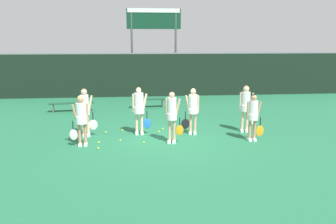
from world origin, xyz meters
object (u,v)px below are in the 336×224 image
at_px(player_3, 85,108).
at_px(tennis_ball_5, 169,131).
at_px(scoreboard, 154,28).
at_px(bench_far, 149,100).
at_px(tennis_ball_3, 163,129).
at_px(tennis_ball_8, 144,142).
at_px(tennis_ball_7, 106,132).
at_px(tennis_ball_0, 122,130).
at_px(tennis_ball_1, 120,140).
at_px(tennis_ball_2, 99,142).
at_px(player_2, 253,113).
at_px(player_4, 139,107).
at_px(bench_courtside, 72,104).
at_px(player_1, 172,113).
at_px(tennis_ball_4, 98,148).
at_px(player_6, 246,104).
at_px(player_5, 193,107).
at_px(player_0, 81,116).

height_order(player_3, tennis_ball_5, player_3).
height_order(scoreboard, bench_far, scoreboard).
relative_size(bench_far, tennis_ball_3, 26.08).
bearing_deg(tennis_ball_8, player_3, 152.64).
relative_size(tennis_ball_7, tennis_ball_8, 1.00).
xyz_separation_m(tennis_ball_0, tennis_ball_1, (-0.02, -1.33, -0.00)).
bearing_deg(tennis_ball_2, tennis_ball_3, 33.65).
xyz_separation_m(player_2, tennis_ball_2, (-5.36, 0.18, -0.95)).
bearing_deg(bench_far, player_4, -102.43).
bearing_deg(bench_courtside, tennis_ball_7, -69.34).
relative_size(player_3, tennis_ball_0, 25.98).
relative_size(player_3, tennis_ball_3, 25.55).
height_order(scoreboard, tennis_ball_7, scoreboard).
relative_size(player_1, tennis_ball_7, 27.84).
height_order(tennis_ball_1, tennis_ball_5, tennis_ball_5).
xyz_separation_m(player_1, tennis_ball_3, (-0.17, 1.73, -1.02)).
distance_m(scoreboard, tennis_ball_7, 10.49).
bearing_deg(tennis_ball_3, player_2, -29.95).
distance_m(bench_far, tennis_ball_2, 6.35).
bearing_deg(tennis_ball_5, player_1, -91.88).
bearing_deg(scoreboard, bench_far, -97.06).
bearing_deg(player_1, tennis_ball_8, -170.35).
bearing_deg(bench_far, player_3, -122.36).
distance_m(player_3, player_4, 1.96).
xyz_separation_m(player_4, tennis_ball_1, (-0.69, -0.83, -1.03)).
bearing_deg(tennis_ball_4, tennis_ball_3, 43.84).
bearing_deg(player_3, tennis_ball_0, 14.31).
relative_size(tennis_ball_1, tennis_ball_2, 0.95).
xyz_separation_m(player_4, tennis_ball_4, (-1.36, -1.66, -1.03)).
bearing_deg(tennis_ball_8, tennis_ball_4, -161.78).
distance_m(scoreboard, player_6, 10.55).
height_order(tennis_ball_0, tennis_ball_4, tennis_ball_0).
distance_m(player_1, tennis_ball_3, 2.01).
relative_size(tennis_ball_0, tennis_ball_5, 1.03).
height_order(player_2, player_3, player_3).
bearing_deg(bench_courtside, tennis_ball_4, -77.65).
bearing_deg(tennis_ball_5, player_5, -21.00).
bearing_deg(player_0, player_3, 86.40).
relative_size(player_5, tennis_ball_5, 26.09).
relative_size(player_2, tennis_ball_1, 25.70).
bearing_deg(tennis_ball_3, tennis_ball_1, -139.82).
relative_size(tennis_ball_1, tennis_ball_7, 1.00).
relative_size(tennis_ball_0, tennis_ball_4, 1.05).
bearing_deg(tennis_ball_7, tennis_ball_1, -61.17).
relative_size(player_6, tennis_ball_0, 26.24).
xyz_separation_m(tennis_ball_2, tennis_ball_4, (0.05, -0.64, -0.00)).
bearing_deg(tennis_ball_2, player_3, 120.31).
distance_m(player_5, tennis_ball_2, 3.65).
bearing_deg(tennis_ball_8, bench_courtside, 121.80).
height_order(player_0, player_4, player_4).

